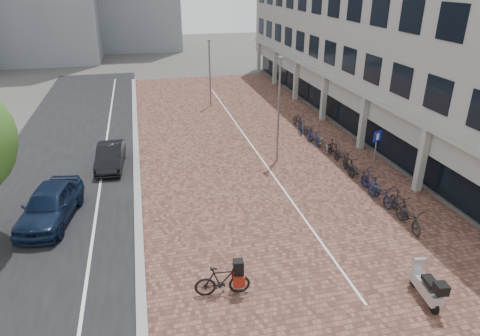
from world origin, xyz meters
name	(u,v)px	position (x,y,z in m)	size (l,w,h in m)	color
ground	(276,261)	(0.00, 0.00, 0.00)	(140.00, 140.00, 0.00)	#474442
plaza_brick	(249,146)	(2.00, 12.00, 0.01)	(14.50, 42.00, 0.04)	brown
street_asphalt	(69,162)	(-9.00, 12.00, 0.01)	(8.00, 50.00, 0.03)	black
curb	(136,155)	(-5.10, 12.00, 0.07)	(0.35, 42.00, 0.14)	gray
lane_line	(104,158)	(-7.00, 12.00, 0.02)	(0.12, 44.00, 0.00)	white
parking_line	(252,145)	(2.20, 12.00, 0.04)	(0.10, 30.00, 0.00)	white
office_building	(387,0)	(12.97, 16.00, 8.44)	(8.40, 40.00, 15.00)	gray
car_navy	(50,205)	(-8.84, 5.18, 0.81)	(1.92, 4.77, 1.62)	#0E1A33
car_dark	(110,156)	(-6.50, 10.66, 0.65)	(1.38, 3.97, 1.31)	black
hero_bike	(222,280)	(-2.35, -1.34, 0.60)	(1.96, 0.73, 1.35)	black
scooter_front	(426,285)	(4.24, -3.16, 0.63)	(0.57, 1.83, 1.26)	#BAB9BF
parking_sign	(376,147)	(7.25, 5.74, 1.88)	(0.54, 0.25, 2.74)	slate
lamp_near	(279,112)	(3.01, 9.27, 3.01)	(0.12, 0.12, 6.02)	slate
lamp_far	(210,74)	(1.16, 21.63, 2.69)	(0.12, 0.12, 5.39)	slate
bike_row	(340,157)	(6.36, 7.90, 0.52)	(1.23, 15.81, 1.05)	black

